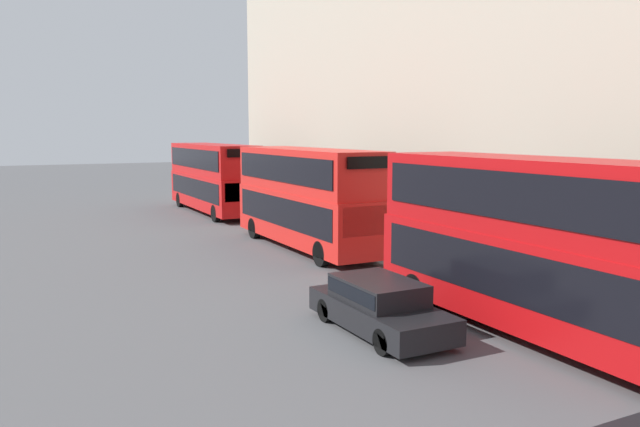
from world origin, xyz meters
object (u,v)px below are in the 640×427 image
object	(u,v)px
bus_second_in_queue	(307,194)
bus_leading	(553,242)
pedestrian	(243,195)
bus_third_in_queue	(213,175)
car_hatchback	(379,304)

from	to	relation	value
bus_second_in_queue	bus_leading	bearing A→B (deg)	-90.00
bus_leading	pedestrian	xyz separation A→B (m)	(2.85, 29.93, -1.72)
bus_leading	pedestrian	bearing A→B (deg)	84.57
bus_third_in_queue	bus_second_in_queue	bearing A→B (deg)	-90.00
car_hatchback	bus_leading	bearing A→B (deg)	-36.51
bus_second_in_queue	pedestrian	size ratio (longest dim) A/B	6.18
bus_leading	bus_third_in_queue	size ratio (longest dim) A/B	1.00
bus_leading	car_hatchback	size ratio (longest dim) A/B	2.47
bus_second_in_queue	pedestrian	distance (m)	16.43
bus_leading	bus_third_in_queue	world-z (taller)	bus_leading
bus_second_in_queue	car_hatchback	distance (m)	11.94
car_hatchback	pedestrian	bearing A→B (deg)	77.16
bus_leading	car_hatchback	xyz separation A→B (m)	(-3.40, 2.52, -1.76)
bus_third_in_queue	pedestrian	size ratio (longest dim) A/B	6.69
bus_leading	pedestrian	distance (m)	30.11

